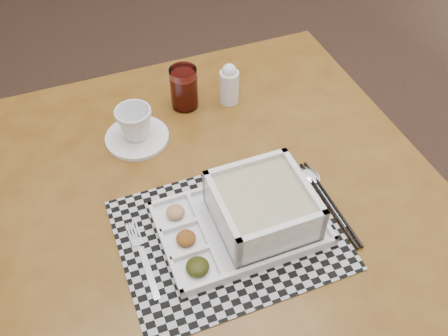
{
  "coord_description": "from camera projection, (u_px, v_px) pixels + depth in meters",
  "views": [
    {
      "loc": [
        -1.08,
        -1.34,
        1.55
      ],
      "look_at": [
        -0.76,
        -0.73,
        0.8
      ],
      "focal_mm": 40.0,
      "sensor_mm": 36.0,
      "label": 1
    }
  ],
  "objects": [
    {
      "name": "chopsticks",
      "position": [
        330.0,
        203.0,
        1.04
      ],
      "size": [
        0.04,
        0.24,
        0.01
      ],
      "color": "black",
      "rests_on": "placemat"
    },
    {
      "name": "floor",
      "position": [
        297.0,
        127.0,
        2.28
      ],
      "size": [
        5.0,
        5.0,
        0.0
      ],
      "primitive_type": "plane",
      "color": "black",
      "rests_on": "ground"
    },
    {
      "name": "juice_glass",
      "position": [
        184.0,
        89.0,
        1.23
      ],
      "size": [
        0.07,
        0.07,
        0.11
      ],
      "color": "white",
      "rests_on": "dining_table"
    },
    {
      "name": "creamer_bottle",
      "position": [
        229.0,
        84.0,
        1.24
      ],
      "size": [
        0.05,
        0.05,
        0.11
      ],
      "color": "white",
      "rests_on": "dining_table"
    },
    {
      "name": "spoon",
      "position": [
        313.0,
        179.0,
        1.09
      ],
      "size": [
        0.04,
        0.18,
        0.01
      ],
      "color": "silver",
      "rests_on": "placemat"
    },
    {
      "name": "cup",
      "position": [
        135.0,
        123.0,
        1.14
      ],
      "size": [
        0.1,
        0.1,
        0.08
      ],
      "primitive_type": "imported",
      "rotation": [
        0.0,
        0.0,
        0.26
      ],
      "color": "white",
      "rests_on": "saucer"
    },
    {
      "name": "fork",
      "position": [
        142.0,
        257.0,
        0.95
      ],
      "size": [
        0.04,
        0.19,
        0.0
      ],
      "color": "silver",
      "rests_on": "placemat"
    },
    {
      "name": "saucer",
      "position": [
        137.0,
        138.0,
        1.18
      ],
      "size": [
        0.15,
        0.15,
        0.01
      ],
      "primitive_type": "cylinder",
      "color": "white",
      "rests_on": "dining_table"
    },
    {
      "name": "serving_tray",
      "position": [
        256.0,
        213.0,
        0.98
      ],
      "size": [
        0.34,
        0.25,
        0.1
      ],
      "color": "white",
      "rests_on": "placemat"
    },
    {
      "name": "placemat",
      "position": [
        229.0,
        234.0,
        0.99
      ],
      "size": [
        0.46,
        0.38,
        0.0
      ],
      "primitive_type": "cube",
      "rotation": [
        0.0,
        0.0,
        -0.11
      ],
      "color": "#A09FA7",
      "rests_on": "dining_table"
    },
    {
      "name": "dining_table",
      "position": [
        213.0,
        211.0,
        1.13
      ],
      "size": [
        1.07,
        1.07,
        0.73
      ],
      "color": "#512E0E",
      "rests_on": "ground"
    }
  ]
}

